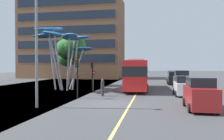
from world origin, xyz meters
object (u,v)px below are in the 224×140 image
(leaf_sculpture, at_px, (62,39))
(pedestrian, at_px, (102,88))
(traffic_light_kerb_near, at_px, (77,70))
(no_entry_sign, at_px, (93,77))
(car_parked_mid, at_px, (185,86))
(car_parked_far, at_px, (181,80))
(red_bus, at_px, (136,73))
(street_lamp, at_px, (40,32))
(car_parked_near, at_px, (200,94))
(car_far_side, at_px, (172,77))
(traffic_light_kerb_far, at_px, (92,69))
(car_side_street, at_px, (174,78))

(leaf_sculpture, bearing_deg, pedestrian, -37.78)
(traffic_light_kerb_near, height_order, no_entry_sign, traffic_light_kerb_near)
(car_parked_mid, bearing_deg, car_parked_far, 85.76)
(red_bus, xyz_separation_m, street_lamp, (-5.87, -13.46, 3.30))
(red_bus, bearing_deg, car_parked_near, -66.74)
(leaf_sculpture, xyz_separation_m, car_far_side, (14.65, 16.48, -5.37))
(car_parked_near, relative_size, pedestrian, 2.36)
(car_far_side, bearing_deg, traffic_light_kerb_near, -114.04)
(car_parked_far, distance_m, street_lamp, 20.33)
(red_bus, relative_size, car_parked_far, 2.71)
(car_far_side, relative_size, street_lamp, 0.46)
(pedestrian, bearing_deg, car_parked_far, 47.26)
(traffic_light_kerb_far, relative_size, street_lamp, 0.41)
(leaf_sculpture, xyz_separation_m, pedestrian, (6.19, -4.80, -5.49))
(leaf_sculpture, height_order, car_side_street, leaf_sculpture)
(red_bus, height_order, car_side_street, red_bus)
(traffic_light_kerb_far, bearing_deg, car_parked_near, -42.28)
(red_bus, bearing_deg, traffic_light_kerb_near, -118.68)
(pedestrian, bearing_deg, car_parked_mid, 12.86)
(red_bus, distance_m, leaf_sculpture, 10.15)
(car_parked_far, distance_m, car_far_side, 11.96)
(traffic_light_kerb_far, relative_size, car_parked_near, 0.90)
(traffic_light_kerb_near, bearing_deg, red_bus, 61.32)
(car_parked_mid, xyz_separation_m, car_side_street, (0.14, 13.66, 0.03))
(car_side_street, distance_m, car_far_side, 5.79)
(car_parked_far, bearing_deg, red_bus, -155.51)
(traffic_light_kerb_far, bearing_deg, car_parked_far, 27.64)
(red_bus, height_order, traffic_light_kerb_near, red_bus)
(red_bus, relative_size, street_lamp, 1.34)
(car_parked_near, relative_size, car_parked_mid, 1.03)
(traffic_light_kerb_near, bearing_deg, no_entry_sign, 93.15)
(car_parked_mid, xyz_separation_m, no_entry_sign, (-10.38, 3.28, 0.71))
(leaf_sculpture, height_order, traffic_light_kerb_near, leaf_sculpture)
(red_bus, height_order, street_lamp, street_lamp)
(traffic_light_kerb_near, bearing_deg, car_parked_near, -19.25)
(traffic_light_kerb_near, relative_size, car_parked_far, 0.86)
(car_parked_far, bearing_deg, traffic_light_kerb_near, -132.96)
(traffic_light_kerb_far, relative_size, no_entry_sign, 1.44)
(car_side_street, bearing_deg, no_entry_sign, -135.37)
(no_entry_sign, bearing_deg, car_parked_far, 21.05)
(traffic_light_kerb_far, height_order, car_far_side, traffic_light_kerb_far)
(car_parked_near, bearing_deg, car_parked_far, 87.84)
(car_parked_mid, relative_size, car_parked_far, 0.90)
(car_parked_near, xyz_separation_m, no_entry_sign, (-10.38, 10.60, 0.59))
(car_far_side, distance_m, no_entry_sign, 19.44)
(car_parked_mid, bearing_deg, car_side_street, 89.41)
(car_parked_near, xyz_separation_m, car_parked_mid, (0.00, 7.33, -0.12))
(traffic_light_kerb_near, xyz_separation_m, no_entry_sign, (-0.39, 7.12, -1.02))
(red_bus, relative_size, car_parked_mid, 3.01)
(car_parked_mid, bearing_deg, leaf_sculpture, 168.27)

